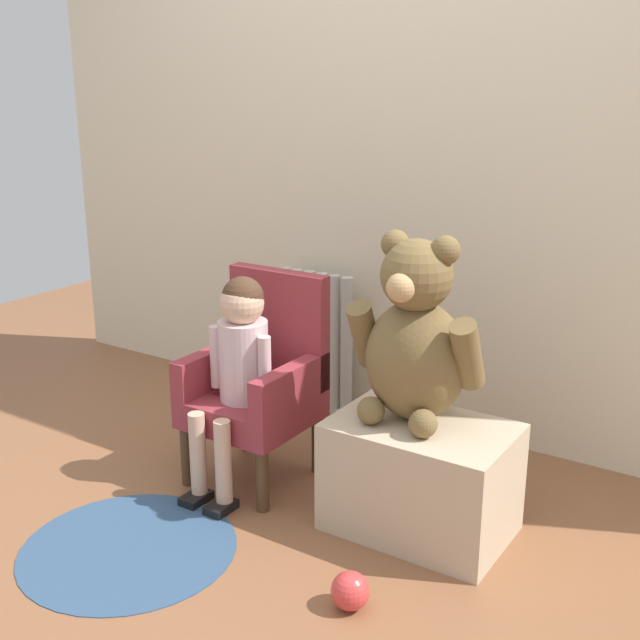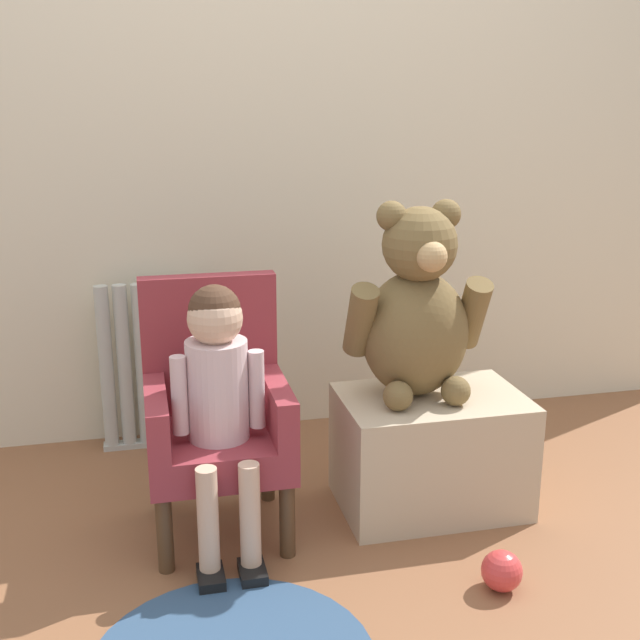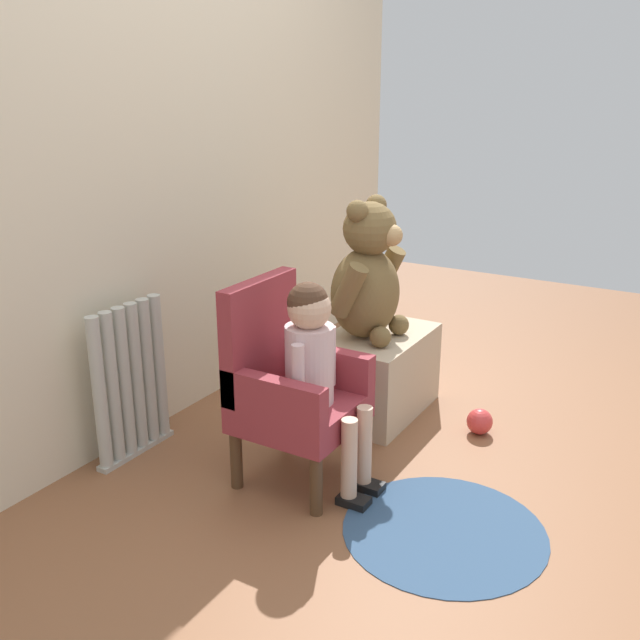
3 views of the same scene
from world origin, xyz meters
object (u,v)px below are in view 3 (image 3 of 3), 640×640
Objects in this scene: radiator at (131,382)px; floor_rug at (444,531)px; toy_ball at (480,421)px; child_armchair at (288,385)px; child_figure at (316,356)px; low_bench at (376,373)px; large_teddy_bear at (367,277)px.

floor_rug is (0.13, -1.23, -0.30)m from radiator.
toy_ball is (0.84, -1.11, -0.25)m from radiator.
toy_ball is at bearing 10.11° from floor_rug.
radiator is at bearing 95.87° from floor_rug.
toy_ball is (0.68, -0.50, -0.31)m from child_armchair.
child_armchair is 0.98× the size of child_figure.
child_figure reaches higher than floor_rug.
toy_ball is at bearing -86.97° from low_bench.
child_armchair is 0.68m from low_bench.
floor_rug is 0.73m from toy_ball.
toy_ball is at bearing -81.45° from large_teddy_bear.
child_figure is 1.28× the size of large_teddy_bear.
low_bench is 5.18× the size of toy_ball.
radiator is 0.82× the size of child_armchair.
floor_rug is at bearing -139.31° from low_bench.
child_figure reaches higher than child_armchair.
child_armchair reaches higher than toy_ball.
radiator reaches higher than toy_ball.
child_figure is at bearing -90.00° from child_armchair.
child_armchair reaches higher than low_bench.
radiator is 1.03× the size of large_teddy_bear.
child_armchair is 0.66m from large_teddy_bear.
child_figure is at bearing 85.50° from floor_rug.
child_armchair is (0.17, -0.61, 0.06)m from radiator.
low_bench reaches higher than floor_rug.
child_figure reaches higher than toy_ball.
large_teddy_bear reaches higher than toy_ball.
child_figure is 0.89m from toy_ball.
radiator is 0.80× the size of child_figure.
child_armchair is 1.11× the size of floor_rug.
child_figure reaches higher than low_bench.
low_bench is 0.48m from toy_ball.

